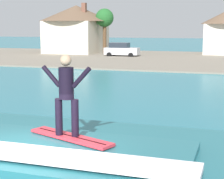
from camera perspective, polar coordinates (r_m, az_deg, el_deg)
name	(u,v)px	position (r m, az deg, el deg)	size (l,w,h in m)	color
wave_crest	(50,166)	(9.22, -9.22, -11.11)	(7.90, 4.05, 1.51)	#266D76
surfboard	(71,137)	(8.44, -6.15, -7.02)	(2.18, 1.16, 0.06)	#D8333F
surfer	(66,91)	(8.25, -6.76, -0.21)	(1.14, 0.32, 1.75)	black
shoreline_bank	(204,60)	(46.81, 13.46, 4.30)	(120.00, 27.07, 0.14)	gray
car_near_shore	(121,50)	(50.51, 1.38, 5.90)	(4.47, 2.07, 1.86)	silver
house_with_chimney	(76,26)	(57.68, -5.29, 9.35)	(10.88, 10.88, 7.25)	beige
tree_tall_bare	(105,19)	(55.23, -1.11, 10.36)	(2.57, 2.57, 6.45)	brown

